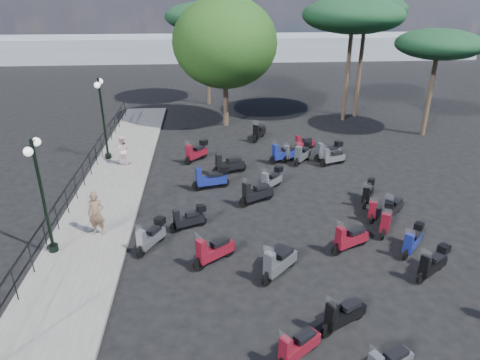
{
  "coord_description": "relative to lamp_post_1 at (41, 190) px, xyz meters",
  "views": [
    {
      "loc": [
        -2.01,
        -15.58,
        8.71
      ],
      "look_at": [
        -0.57,
        1.19,
        1.2
      ],
      "focal_mm": 32.0,
      "sensor_mm": 36.0,
      "label": 1
    }
  ],
  "objects": [
    {
      "name": "scooter_3",
      "position": [
        5.75,
        5.03,
        -2.01
      ],
      "size": [
        1.8,
        0.71,
        1.45
      ],
      "rotation": [
        0.0,
        0.0,
        1.8
      ],
      "color": "black",
      "rests_on": "ground"
    },
    {
      "name": "pine_1",
      "position": [
        16.81,
        17.01,
        4.91
      ],
      "size": [
        5.51,
        5.51,
        8.46
      ],
      "color": "#38281E",
      "rests_on": "ground"
    },
    {
      "name": "scooter_6",
      "position": [
        7.7,
        -1.8,
        -2.06
      ],
      "size": [
        1.05,
        1.59,
        1.42
      ],
      "rotation": [
        0.0,
        0.0,
        2.6
      ],
      "color": "black",
      "rests_on": "ground"
    },
    {
      "name": "scooter_2",
      "position": [
        3.46,
        0.08,
        -2.06
      ],
      "size": [
        1.01,
        1.49,
        1.32
      ],
      "rotation": [
        0.0,
        0.0,
        2.6
      ],
      "color": "black",
      "rests_on": "ground"
    },
    {
      "name": "scooter_18",
      "position": [
        12.84,
        -2.38,
        -2.07
      ],
      "size": [
        1.42,
        1.03,
        1.29
      ],
      "rotation": [
        0.0,
        0.0,
        2.15
      ],
      "color": "black",
      "rests_on": "ground"
    },
    {
      "name": "scooter_22",
      "position": [
        11.34,
        10.03,
        -2.14
      ],
      "size": [
        1.43,
        0.73,
        1.2
      ],
      "rotation": [
        0.0,
        0.0,
        1.94
      ],
      "color": "black",
      "rests_on": "ground"
    },
    {
      "name": "scooter_27",
      "position": [
        12.31,
        8.19,
        -2.03
      ],
      "size": [
        1.7,
        0.8,
        1.39
      ],
      "rotation": [
        0.0,
        0.0,
        1.88
      ],
      "color": "black",
      "rests_on": "ground"
    },
    {
      "name": "scooter_10",
      "position": [
        8.92,
        12.08,
        -2.05
      ],
      "size": [
        1.01,
        1.67,
        1.45
      ],
      "rotation": [
        0.0,
        0.0,
        2.66
      ],
      "color": "black",
      "rests_on": "ground"
    },
    {
      "name": "pine_2",
      "position": [
        5.98,
        21.76,
        4.24
      ],
      "size": [
        6.44,
        6.44,
        7.94
      ],
      "color": "#38281E",
      "rests_on": "ground"
    },
    {
      "name": "scooter_24",
      "position": [
        12.83,
        -0.96,
        -2.08
      ],
      "size": [
        1.18,
        1.26,
        1.26
      ],
      "rotation": [
        0.0,
        0.0,
        2.4
      ],
      "color": "black",
      "rests_on": "ground"
    },
    {
      "name": "scooter_21",
      "position": [
        10.82,
        8.01,
        -2.03
      ],
      "size": [
        1.22,
        1.47,
        1.39
      ],
      "rotation": [
        0.0,
        0.0,
        2.48
      ],
      "color": "black",
      "rests_on": "ground"
    },
    {
      "name": "scooter_14",
      "position": [
        8.6,
        4.73,
        -2.06
      ],
      "size": [
        1.25,
        1.3,
        1.31
      ],
      "rotation": [
        0.0,
        0.0,
        2.39
      ],
      "color": "black",
      "rests_on": "ground"
    },
    {
      "name": "scooter_28",
      "position": [
        12.35,
        7.49,
        -2.11
      ],
      "size": [
        1.56,
        0.78,
        1.3
      ],
      "rotation": [
        0.0,
        0.0,
        1.93
      ],
      "color": "black",
      "rests_on": "ground"
    },
    {
      "name": "broadleaf_tree",
      "position": [
        7.05,
        15.48,
        2.99
      ],
      "size": [
        6.86,
        6.86,
        8.47
      ],
      "color": "#38281E",
      "rests_on": "ground"
    },
    {
      "name": "woman",
      "position": [
        1.37,
        1.03,
        -1.53
      ],
      "size": [
        0.69,
        0.5,
        1.75
      ],
      "primitive_type": "imported",
      "rotation": [
        0.0,
        0.0,
        -0.12
      ],
      "color": "brown",
      "rests_on": "sidewalk"
    },
    {
      "name": "railing",
      "position": [
        -0.25,
        4.9,
        -1.66
      ],
      "size": [
        0.04,
        26.04,
        1.1
      ],
      "color": "black",
      "rests_on": "sidewalk"
    },
    {
      "name": "lamp_post_2",
      "position": [
        0.15,
        9.25,
        0.11
      ],
      "size": [
        0.38,
        1.3,
        4.41
      ],
      "rotation": [
        0.0,
        0.0,
        0.07
      ],
      "color": "black",
      "rests_on": "sidewalk"
    },
    {
      "name": "scooter_9",
      "position": [
        6.68,
        6.73,
        -2.04
      ],
      "size": [
        1.81,
        0.87,
        1.49
      ],
      "rotation": [
        0.0,
        0.0,
        1.91
      ],
      "color": "black",
      "rests_on": "ground"
    },
    {
      "name": "pedestrian_far",
      "position": [
        1.15,
        8.25,
        -1.61
      ],
      "size": [
        0.79,
        0.62,
        1.58
      ],
      "primitive_type": "imported",
      "rotation": [
        0.0,
        0.0,
        3.11
      ],
      "color": "silver",
      "rests_on": "sidewalk"
    },
    {
      "name": "scooter_13",
      "position": [
        7.81,
        -1.95,
        -2.05
      ],
      "size": [
        1.38,
        1.38,
        1.46
      ],
      "rotation": [
        0.0,
        0.0,
        2.35
      ],
      "color": "black",
      "rests_on": "ground"
    },
    {
      "name": "scooter_26",
      "position": [
        12.63,
        2.97,
        -2.08
      ],
      "size": [
        0.96,
        1.41,
        1.25
      ],
      "rotation": [
        0.0,
        0.0,
        2.6
      ],
      "color": "black",
      "rests_on": "ground"
    },
    {
      "name": "scooter_15",
      "position": [
        9.77,
        8.14,
        -2.06
      ],
      "size": [
        1.71,
        0.88,
        1.43
      ],
      "rotation": [
        0.0,
        0.0,
        1.95
      ],
      "color": "black",
      "rests_on": "ground"
    },
    {
      "name": "scooter_11",
      "position": [
        9.19,
        -4.47,
        -2.09
      ],
      "size": [
        1.52,
        0.95,
        1.34
      ],
      "rotation": [
        0.0,
        0.0,
        2.07
      ],
      "color": "black",
      "rests_on": "ground"
    },
    {
      "name": "scooter_12",
      "position": [
        10.62,
        -0.65,
        -2.07
      ],
      "size": [
        1.61,
        0.94,
        1.39
      ],
      "rotation": [
        0.0,
        0.0,
        2.03
      ],
      "color": "black",
      "rests_on": "ground"
    },
    {
      "name": "scooter_19",
      "position": [
        12.45,
        0.53,
        -2.05
      ],
      "size": [
        0.99,
        1.53,
        1.34
      ],
      "rotation": [
        0.0,
        0.0,
        2.64
      ],
      "color": "black",
      "rests_on": "ground"
    },
    {
      "name": "scooter_1",
      "position": [
        5.69,
        -1.05,
        -2.05
      ],
      "size": [
        1.52,
        1.18,
        1.44
      ],
      "rotation": [
        0.0,
        0.0,
        2.21
      ],
      "color": "black",
      "rests_on": "ground"
    },
    {
      "name": "scooter_4",
      "position": [
        5.03,
        8.73,
        -2.03
      ],
      "size": [
        1.3,
        1.42,
        1.4
      ],
      "rotation": [
        0.0,
        0.0,
        2.41
      ],
      "color": "black",
      "rests_on": "ground"
    },
    {
      "name": "pine_3",
      "position": [
        19.78,
        12.24,
        3.13
      ],
      "size": [
        5.18,
        5.18,
        6.62
      ],
      "color": "#38281E",
      "rests_on": "ground"
    },
    {
      "name": "distant_hills",
      "position": [
        7.55,
        47.1,
        -1.06
      ],
      "size": [
        70.0,
        8.0,
        3.0
      ],
      "primitive_type": "cube",
      "color": "gray",
      "rests_on": "ground"
    },
    {
      "name": "scooter_8",
      "position": [
        7.69,
        3.34,
        -2.05
      ],
      "size": [
        1.64,
        1.03,
        1.45
      ],
      "rotation": [
        0.0,
        0.0,
        2.08
      ],
      "color": "black",
      "rests_on": "ground"
    },
    {
      "name": "scooter_20",
      "position": [
        13.17,
        1.58,
        -2.1
      ],
      "size": [
        1.26,
        1.21,
        1.31
      ],
      "rotation": [
        0.0,
        0.0,
        2.34
      ],
      "color": "black",
      "rests_on": "ground"
    },
    {
      "name": "ground",
      "position": [
        7.55,
        2.1,
        -2.56
      ],
      "size": [
        120.0,
        120.0,
        0.0
      ],
      "primitive_type": "plane",
      "color": "black",
      "rests_on": "ground"
    },
    {
      "name": "scooter_7",
      "position": [
        4.78,
        1.38,
        -2.09
      ],
      "size": [
        1.46,
        0.78,
        1.23
      ],
      "rotation": [
        0.0,
        0.0,
        1.96
      ],
      "color": "black",
      "rests_on": "ground"
    },
    {
      "name": "scooter_5",
      "position": [
        7.69,
        -5.49,
        -2.11
      ],
      "size": [
        1.36,
        1.03,
        1.28
      ],
      "rotation": [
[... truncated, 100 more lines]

